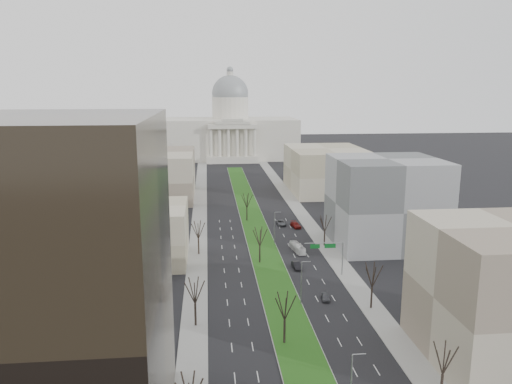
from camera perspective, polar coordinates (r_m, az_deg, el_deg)
ground at (r=163.51m, az=-0.35°, el=-3.31°), size 600.00×600.00×0.00m
median at (r=162.51m, az=-0.31°, el=-3.36°), size 8.00×222.03×0.20m
sidewalk_left at (r=138.93m, az=-6.64°, el=-6.13°), size 5.00×330.00×0.15m
sidewalk_right at (r=142.51m, az=7.65°, el=-5.69°), size 5.00×330.00×0.15m
capitol at (r=308.19m, az=-2.92°, el=6.94°), size 80.00×46.00×55.00m
building_glass_tower at (r=63.82m, az=-26.34°, el=-10.44°), size 34.00×30.00×40.00m
building_beige_left at (r=128.64m, az=-13.72°, el=-4.65°), size 26.00×22.00×14.00m
building_grey_right at (r=141.33m, az=14.59°, el=-1.12°), size 28.00×26.00×24.00m
building_far_left at (r=201.07m, az=-11.40°, el=1.96°), size 30.00×40.00×18.00m
building_far_right at (r=210.82m, az=8.04°, el=2.54°), size 30.00×40.00×18.00m
tree_left_mid at (r=92.43m, az=-7.01°, el=-11.05°), size 5.40×5.40×9.72m
tree_left_far at (r=130.24m, az=-6.62°, el=-4.25°), size 5.28×5.28×9.50m
tree_right_near at (r=76.21m, az=20.69°, el=-17.31°), size 5.16×5.16×9.29m
tree_right_mid at (r=101.10m, az=13.19°, el=-9.13°), size 5.52×5.52×9.94m
tree_right_far at (r=137.83m, az=7.88°, el=-3.51°), size 5.04×5.04×9.07m
tree_median_a at (r=85.98m, az=3.31°, el=-12.81°), size 5.40×5.40×9.72m
tree_median_b at (r=123.13m, az=0.43°, el=-5.05°), size 5.40×5.40×9.72m
tree_median_c at (r=161.65m, az=-1.06°, el=-0.93°), size 5.40×5.40×9.72m
streetlamp_median_a at (r=71.03m, az=10.87°, el=-20.77°), size 1.90×0.20×9.16m
streetlamp_median_b at (r=101.34m, az=5.24°, el=-10.23°), size 1.90×0.20×9.16m
streetlamp_median_c at (r=138.70m, az=2.15°, el=-4.05°), size 1.90×0.20×9.16m
mast_arm_signs at (r=116.68m, az=8.59°, el=-6.62°), size 9.12×0.24×8.09m
car_grey_near at (r=105.73m, az=7.93°, el=-11.76°), size 2.04×4.11×1.35m
car_black at (r=121.82m, az=4.66°, el=-8.36°), size 1.95×4.91×1.59m
car_red at (r=156.18m, az=4.55°, el=-3.77°), size 3.12×5.81×1.60m
car_grey_far at (r=158.55m, az=2.89°, el=-3.52°), size 2.70×5.56×1.52m
box_van at (r=133.57m, az=4.76°, el=-6.37°), size 3.13×8.27×2.25m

